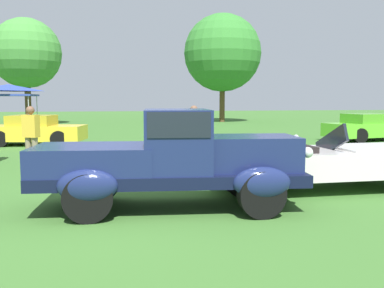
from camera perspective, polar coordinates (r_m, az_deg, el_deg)
ground_plane at (r=7.27m, az=-6.37°, el=-8.86°), size 120.00×120.00×0.00m
feature_pickup_truck at (r=7.18m, az=-2.73°, el=-1.95°), size 4.68×2.14×1.70m
neighbor_convertible at (r=9.21m, az=17.44°, el=-2.25°), size 4.66×1.77×1.40m
show_car_yellow at (r=18.40m, az=-20.45°, el=1.73°), size 4.07×2.35×1.22m
show_car_lime at (r=20.73m, az=22.80°, el=2.09°), size 4.27×2.40×1.22m
spectator_between_cars at (r=12.02m, az=-20.92°, el=1.11°), size 0.46×0.38×1.69m
spectator_by_row at (r=12.35m, az=0.26°, el=1.64°), size 0.45×0.45×1.69m
canopy_tent_left_field at (r=25.88m, az=-23.62°, el=6.79°), size 2.86×2.86×2.71m
treeline_mid_left at (r=33.29m, az=-21.53°, el=11.34°), size 5.01×5.01×7.69m
treeline_center at (r=35.37m, az=4.15°, el=12.18°), size 6.32×6.32×8.81m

